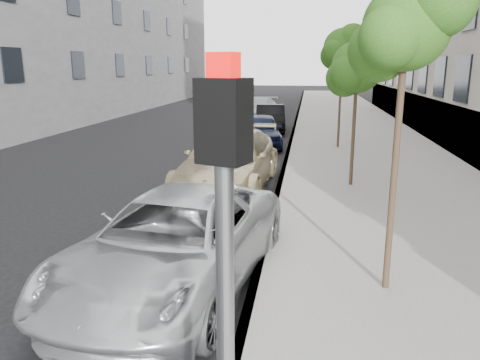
% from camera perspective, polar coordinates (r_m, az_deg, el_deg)
% --- Properties ---
extents(ground, '(160.00, 160.00, 0.00)m').
position_cam_1_polar(ground, '(6.70, -10.22, -17.71)').
color(ground, black).
rests_on(ground, ground).
extents(sidewalk, '(6.40, 72.00, 0.14)m').
position_cam_1_polar(sidewalk, '(29.68, 12.92, 6.86)').
color(sidewalk, gray).
rests_on(sidewalk, ground).
extents(curb, '(0.15, 72.00, 0.14)m').
position_cam_1_polar(curb, '(29.60, 6.84, 7.09)').
color(curb, '#9E9B93').
rests_on(curb, ground).
extents(tree_near, '(1.57, 1.37, 4.62)m').
position_cam_1_polar(tree_near, '(7.03, 19.81, 17.07)').
color(tree_near, '#38281C').
rests_on(tree_near, sidewalk).
extents(tree_mid, '(1.74, 1.54, 4.16)m').
position_cam_1_polar(tree_mid, '(13.45, 14.22, 13.23)').
color(tree_mid, '#38281C').
rests_on(tree_mid, sidewalk).
extents(tree_far, '(1.84, 1.64, 4.95)m').
position_cam_1_polar(tree_far, '(19.95, 12.49, 15.50)').
color(tree_far, '#38281C').
rests_on(tree_far, sidewalk).
extents(signal_pole, '(0.29, 0.25, 3.40)m').
position_cam_1_polar(signal_pole, '(2.61, -1.82, -14.23)').
color(signal_pole, '#939699').
rests_on(signal_pole, sidewalk).
extents(minivan, '(3.24, 5.69, 1.50)m').
position_cam_1_polar(minivan, '(7.56, -7.94, -7.51)').
color(minivan, silver).
rests_on(minivan, ground).
extents(suv, '(2.63, 5.81, 1.65)m').
position_cam_1_polar(suv, '(13.34, -1.31, 2.33)').
color(suv, beige).
rests_on(suv, ground).
extents(sedan_blue, '(2.25, 4.35, 1.42)m').
position_cam_1_polar(sedan_blue, '(20.63, 2.60, 6.07)').
color(sedan_blue, black).
rests_on(sedan_blue, ground).
extents(sedan_black, '(1.89, 4.42, 1.42)m').
position_cam_1_polar(sedan_black, '(25.40, 3.71, 7.51)').
color(sedan_black, black).
rests_on(sedan_black, ground).
extents(sedan_rear, '(2.46, 5.09, 1.43)m').
position_cam_1_polar(sedan_rear, '(30.87, 2.32, 8.65)').
color(sedan_rear, '#969A9D').
rests_on(sedan_rear, ground).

